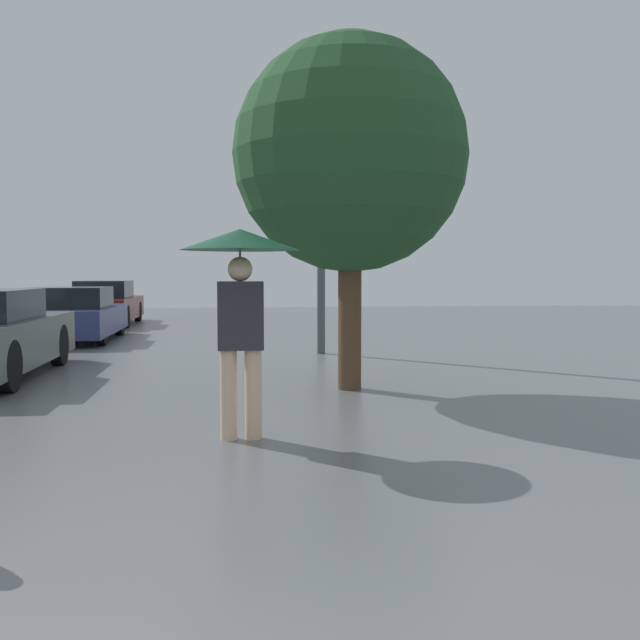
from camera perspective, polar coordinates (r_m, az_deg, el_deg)
pedestrian at (r=6.50m, az=-6.41°, el=3.74°), size 1.08×1.08×1.92m
parked_car_third at (r=16.99m, az=-19.18°, el=0.34°), size 1.85×4.01×1.21m
parked_car_farthest at (r=21.97m, az=-16.76°, el=1.22°), size 1.67×4.50×1.31m
tree at (r=9.43m, az=2.42°, el=12.99°), size 3.03×3.03×4.56m
street_lamp at (r=13.51m, az=0.09°, el=9.07°), size 0.30×0.30×4.83m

